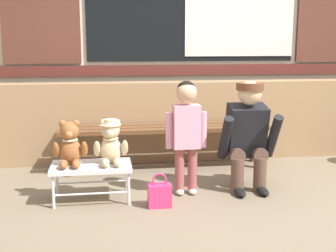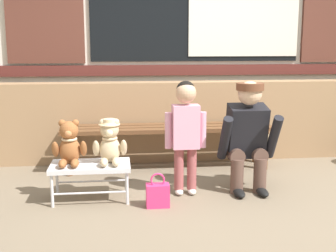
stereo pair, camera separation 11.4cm
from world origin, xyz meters
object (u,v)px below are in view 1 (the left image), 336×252
(child_standing, at_px, (186,125))
(handbag_on_ground, at_px, (160,195))
(wooden_bench_long, at_px, (166,133))
(small_display_bench, at_px, (91,168))
(teddy_bear_with_hat, at_px, (111,143))
(teddy_bear_plain, at_px, (70,145))
(adult_crouching, at_px, (248,135))

(child_standing, distance_m, handbag_on_ground, 0.63)
(handbag_on_ground, bearing_deg, wooden_bench_long, 79.64)
(small_display_bench, xyz_separation_m, teddy_bear_with_hat, (0.16, 0.00, 0.21))
(teddy_bear_plain, relative_size, handbag_on_ground, 1.34)
(adult_crouching, bearing_deg, teddy_bear_plain, -176.57)
(handbag_on_ground, bearing_deg, child_standing, 47.19)
(small_display_bench, distance_m, teddy_bear_plain, 0.25)
(child_standing, bearing_deg, adult_crouching, 4.26)
(handbag_on_ground, bearing_deg, teddy_bear_with_hat, 147.66)
(teddy_bear_plain, relative_size, adult_crouching, 0.38)
(teddy_bear_plain, relative_size, child_standing, 0.38)
(child_standing, relative_size, handbag_on_ground, 3.52)
(wooden_bench_long, distance_m, adult_crouching, 0.97)
(teddy_bear_with_hat, distance_m, handbag_on_ground, 0.57)
(small_display_bench, bearing_deg, child_standing, 3.65)
(teddy_bear_with_hat, bearing_deg, child_standing, 4.39)
(child_standing, bearing_deg, wooden_bench_long, 94.69)
(teddy_bear_with_hat, height_order, handbag_on_ground, teddy_bear_with_hat)
(wooden_bench_long, height_order, handbag_on_ground, wooden_bench_long)
(wooden_bench_long, xyz_separation_m, adult_crouching, (0.61, -0.74, 0.11))
(teddy_bear_with_hat, xyz_separation_m, child_standing, (0.62, 0.05, 0.12))
(wooden_bench_long, xyz_separation_m, teddy_bear_with_hat, (-0.56, -0.83, 0.10))
(teddy_bear_with_hat, relative_size, child_standing, 0.38)
(small_display_bench, relative_size, teddy_bear_with_hat, 1.76)
(wooden_bench_long, relative_size, small_display_bench, 3.28)
(small_display_bench, xyz_separation_m, handbag_on_ground, (0.53, -0.23, -0.17))
(teddy_bear_plain, bearing_deg, wooden_bench_long, 43.42)
(wooden_bench_long, relative_size, teddy_bear_plain, 5.78)
(small_display_bench, distance_m, adult_crouching, 1.35)
(small_display_bench, relative_size, teddy_bear_plain, 1.76)
(teddy_bear_plain, distance_m, adult_crouching, 1.49)
(teddy_bear_plain, relative_size, teddy_bear_with_hat, 1.00)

